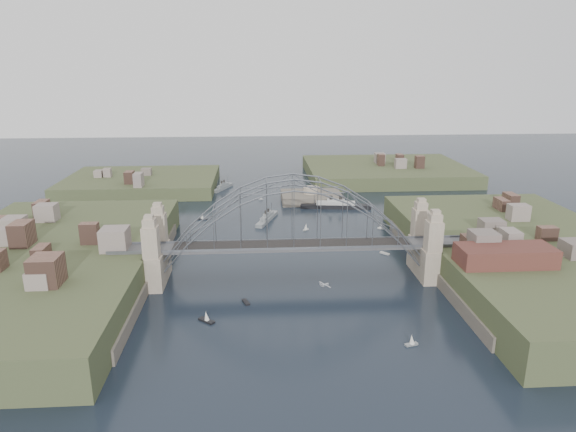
# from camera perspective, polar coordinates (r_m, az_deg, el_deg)

# --- Properties ---
(ground) EXTENTS (500.00, 500.00, 0.00)m
(ground) POSITION_cam_1_polar(r_m,az_deg,el_deg) (121.18, 0.55, -6.98)
(ground) COLOR black
(ground) RESTS_ON ground
(bridge) EXTENTS (84.00, 13.80, 24.60)m
(bridge) POSITION_cam_1_polar(r_m,az_deg,el_deg) (116.78, 0.56, -1.44)
(bridge) COLOR #4F4F51
(bridge) RESTS_ON ground
(shore_west) EXTENTS (50.50, 90.00, 12.00)m
(shore_west) POSITION_cam_1_polar(r_m,az_deg,el_deg) (129.76, -25.75, -6.15)
(shore_west) COLOR #3F4828
(shore_west) RESTS_ON ground
(shore_east) EXTENTS (50.50, 90.00, 12.00)m
(shore_east) POSITION_cam_1_polar(r_m,az_deg,el_deg) (136.84, 25.34, -4.95)
(shore_east) COLOR #3F4828
(shore_east) RESTS_ON ground
(headland_nw) EXTENTS (60.00, 45.00, 9.00)m
(headland_nw) POSITION_cam_1_polar(r_m,az_deg,el_deg) (216.35, -16.07, 3.16)
(headland_nw) COLOR #3F4828
(headland_nw) RESTS_ON ground
(headland_ne) EXTENTS (70.00, 55.00, 9.50)m
(headland_ne) POSITION_cam_1_polar(r_m,az_deg,el_deg) (233.21, 10.91, 4.53)
(headland_ne) COLOR #3F4828
(headland_ne) RESTS_ON ground
(fort_island) EXTENTS (22.00, 16.00, 9.40)m
(fort_island) POSITION_cam_1_polar(r_m,az_deg,el_deg) (188.29, 2.63, 1.58)
(fort_island) COLOR #595146
(fort_island) RESTS_ON ground
(wharf_shed) EXTENTS (20.00, 8.00, 4.00)m
(wharf_shed) POSITION_cam_1_polar(r_m,az_deg,el_deg) (116.49, 23.30, -4.11)
(wharf_shed) COLOR #592D26
(wharf_shed) RESTS_ON shore_east
(finger_pier) EXTENTS (4.00, 22.00, 1.40)m
(finger_pier) POSITION_cam_1_polar(r_m,az_deg,el_deg) (106.61, 23.63, -11.56)
(finger_pier) COLOR #4F4F51
(finger_pier) RESTS_ON ground
(naval_cruiser_near) EXTENTS (7.66, 16.69, 5.07)m
(naval_cruiser_near) POSITION_cam_1_polar(r_m,az_deg,el_deg) (164.30, -2.38, -0.27)
(naval_cruiser_near) COLOR gray
(naval_cruiser_near) RESTS_ON ground
(naval_cruiser_far) EXTENTS (7.66, 14.07, 4.89)m
(naval_cruiser_far) POSITION_cam_1_polar(r_m,az_deg,el_deg) (208.10, -7.33, 3.24)
(naval_cruiser_far) COLOR gray
(naval_cruiser_far) RESTS_ON ground
(ocean_liner) EXTENTS (24.87, 6.13, 6.05)m
(ocean_liner) POSITION_cam_1_polar(r_m,az_deg,el_deg) (179.33, 5.39, 1.18)
(ocean_liner) COLOR black
(ocean_liner) RESTS_ON ground
(aeroplane) EXTENTS (2.09, 3.04, 0.50)m
(aeroplane) POSITION_cam_1_polar(r_m,az_deg,el_deg) (100.49, 4.09, -7.75)
(aeroplane) COLOR #B0B3B8
(small_boat_a) EXTENTS (2.72, 2.33, 0.45)m
(small_boat_a) POSITION_cam_1_polar(r_m,az_deg,el_deg) (145.31, -7.29, -2.95)
(small_boat_a) COLOR #BABAB5
(small_boat_a) RESTS_ON ground
(small_boat_b) EXTENTS (1.89, 1.87, 2.38)m
(small_boat_b) POSITION_cam_1_polar(r_m,az_deg,el_deg) (154.73, 2.03, -1.28)
(small_boat_b) COLOR #BABAB5
(small_boat_b) RESTS_ON ground
(small_boat_c) EXTENTS (1.86, 2.97, 0.45)m
(small_boat_c) POSITION_cam_1_polar(r_m,az_deg,el_deg) (109.48, -4.76, -9.67)
(small_boat_c) COLOR #BABAB5
(small_boat_c) RESTS_ON ground
(small_boat_d) EXTENTS (2.17, 1.52, 2.38)m
(small_boat_d) POSITION_cam_1_polar(r_m,az_deg,el_deg) (158.59, 10.46, -1.11)
(small_boat_d) COLOR #BABAB5
(small_boat_d) RESTS_ON ground
(small_boat_e) EXTENTS (3.37, 1.35, 2.38)m
(small_boat_e) POSITION_cam_1_polar(r_m,az_deg,el_deg) (167.82, -9.62, -0.16)
(small_boat_e) COLOR #BABAB5
(small_boat_e) RESTS_ON ground
(small_boat_f) EXTENTS (1.58, 1.59, 2.38)m
(small_boat_f) POSITION_cam_1_polar(r_m,az_deg,el_deg) (170.24, -1.98, 0.43)
(small_boat_f) COLOR #BABAB5
(small_boat_f) RESTS_ON ground
(small_boat_g) EXTENTS (2.54, 1.42, 2.38)m
(small_boat_g) POSITION_cam_1_polar(r_m,az_deg,el_deg) (96.48, 13.76, -13.53)
(small_boat_g) COLOR #BABAB5
(small_boat_g) RESTS_ON ground
(small_boat_h) EXTENTS (1.79, 0.88, 1.43)m
(small_boat_h) POSITION_cam_1_polar(r_m,az_deg,el_deg) (189.89, -3.09, 1.91)
(small_boat_h) COLOR #BABAB5
(small_boat_h) RESTS_ON ground
(small_boat_i) EXTENTS (2.45, 2.60, 0.45)m
(small_boat_i) POSITION_cam_1_polar(r_m,az_deg,el_deg) (138.26, 10.85, -4.16)
(small_boat_i) COLOR #BABAB5
(small_boat_i) RESTS_ON ground
(small_boat_j) EXTENTS (3.53, 3.29, 2.38)m
(small_boat_j) POSITION_cam_1_polar(r_m,az_deg,el_deg) (102.96, -9.18, -11.33)
(small_boat_j) COLOR #BABAB5
(small_boat_j) RESTS_ON ground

